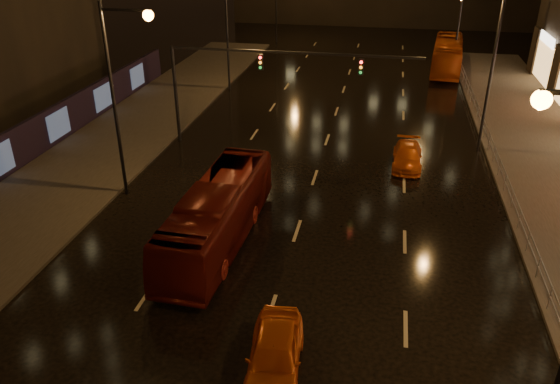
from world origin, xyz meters
name	(u,v)px	position (x,y,z in m)	size (l,w,h in m)	color
ground	(323,151)	(0.00, 20.00, 0.00)	(140.00, 140.00, 0.00)	black
sidewalk_left	(88,164)	(-13.50, 15.00, 0.07)	(7.00, 70.00, 0.15)	#38332D
traffic_signal	(244,73)	(-5.06, 20.00, 4.74)	(15.31, 0.32, 6.20)	black
railing_right	(500,163)	(10.20, 18.00, 0.90)	(0.05, 56.00, 1.00)	#99999E
bus_red	(218,214)	(-3.33, 8.39, 1.43)	(2.40, 10.26, 2.86)	#5B110D
bus_curb	(447,55)	(9.00, 42.31, 1.49)	(2.50, 10.70, 2.98)	#AE4411
taxi_near	(275,355)	(0.78, 1.00, 0.73)	(1.73, 4.31, 1.47)	#CF5213
taxi_far	(407,156)	(5.14, 18.74, 0.60)	(1.67, 4.11, 1.19)	#D25613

